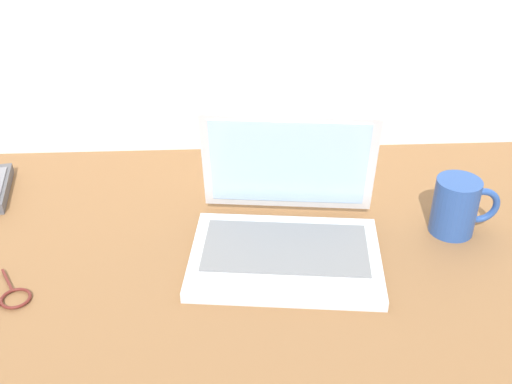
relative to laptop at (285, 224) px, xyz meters
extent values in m
cube|color=brown|center=(-0.09, -0.02, -0.06)|extent=(1.60, 0.76, 0.03)
cube|color=silver|center=(-0.01, -0.04, -0.04)|extent=(0.33, 0.25, 0.02)
cube|color=slate|center=(0.00, -0.03, -0.03)|extent=(0.28, 0.17, 0.00)
cube|color=silver|center=(0.01, 0.08, 0.07)|extent=(0.30, 0.08, 0.20)
cube|color=#A5C6EA|center=(0.01, 0.08, 0.07)|extent=(0.27, 0.07, 0.17)
cylinder|color=#26478C|center=(0.30, 0.03, 0.01)|extent=(0.08, 0.08, 0.10)
torus|color=#26478C|center=(0.34, 0.03, 0.01)|extent=(0.07, 0.01, 0.07)
cylinder|color=brown|center=(0.30, 0.03, 0.05)|extent=(0.07, 0.07, 0.00)
torus|color=#591E19|center=(-0.42, -0.12, -0.04)|extent=(0.06, 0.06, 0.01)
cube|color=#591E19|center=(-0.45, -0.07, -0.04)|extent=(0.03, 0.05, 0.00)
camera|label=1|loc=(-0.09, -0.84, 0.58)|focal=43.17mm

